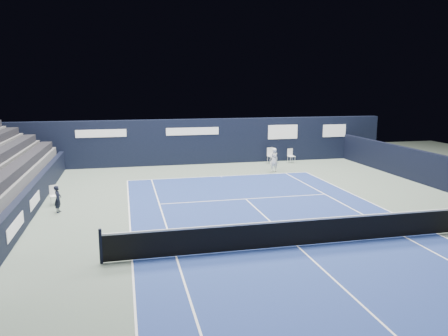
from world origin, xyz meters
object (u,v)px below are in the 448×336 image
(folding_chair_back_b, at_px, (291,155))
(line_judge_chair, at_px, (54,194))
(folding_chair_back_a, at_px, (271,154))
(tennis_player, at_px, (274,160))
(tennis_net, at_px, (298,232))

(folding_chair_back_b, relative_size, line_judge_chair, 1.10)
(folding_chair_back_a, xyz_separation_m, tennis_player, (-0.85, -2.99, 0.14))
(tennis_player, bearing_deg, tennis_net, -105.85)
(folding_chair_back_a, distance_m, tennis_net, 16.10)
(folding_chair_back_a, height_order, tennis_net, tennis_net)
(folding_chair_back_a, distance_m, folding_chair_back_b, 1.46)
(folding_chair_back_b, xyz_separation_m, tennis_net, (-5.85, -15.43, -0.05))
(line_judge_chair, relative_size, tennis_net, 0.07)
(line_judge_chair, bearing_deg, folding_chair_back_b, 13.06)
(tennis_net, height_order, tennis_player, tennis_player)
(folding_chair_back_b, bearing_deg, tennis_net, -122.35)
(tennis_net, bearing_deg, line_judge_chair, 139.66)
(folding_chair_back_b, bearing_deg, line_judge_chair, -162.93)
(folding_chair_back_a, xyz_separation_m, folding_chair_back_b, (1.46, -0.06, -0.06))
(folding_chair_back_b, relative_size, tennis_player, 0.65)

